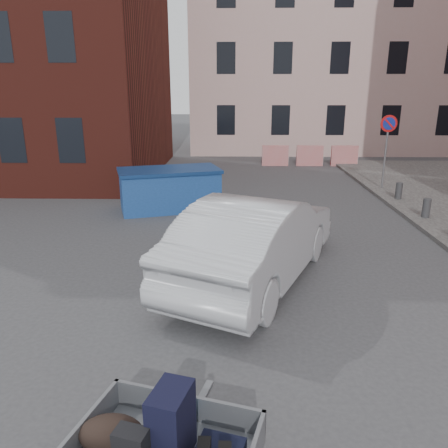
{
  "coord_description": "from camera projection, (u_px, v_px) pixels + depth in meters",
  "views": [
    {
      "loc": [
        0.48,
        -6.61,
        3.67
      ],
      "look_at": [
        0.29,
        1.65,
        1.1
      ],
      "focal_mm": 35.0,
      "sensor_mm": 36.0,
      "label": 1
    }
  ],
  "objects": [
    {
      "name": "ground",
      "position": [
        205.0,
        314.0,
        7.41
      ],
      "size": [
        120.0,
        120.0,
        0.0
      ],
      "primitive_type": "plane",
      "color": "#38383A",
      "rests_on": "ground"
    },
    {
      "name": "building_brick",
      "position": [
        5.0,
        4.0,
        17.95
      ],
      "size": [
        12.0,
        10.0,
        14.0
      ],
      "primitive_type": "cube",
      "color": "#591E16",
      "rests_on": "ground"
    },
    {
      "name": "building_pink",
      "position": [
        327.0,
        30.0,
        26.19
      ],
      "size": [
        16.0,
        8.0,
        14.0
      ],
      "primitive_type": "cube",
      "color": "beige",
      "rests_on": "ground"
    },
    {
      "name": "no_parking_sign",
      "position": [
        387.0,
        136.0,
        15.73
      ],
      "size": [
        0.6,
        0.09,
        2.65
      ],
      "color": "gray",
      "rests_on": "sidewalk"
    },
    {
      "name": "barriers",
      "position": [
        310.0,
        156.0,
        21.48
      ],
      "size": [
        4.7,
        0.18,
        1.0
      ],
      "color": "red",
      "rests_on": "ground"
    },
    {
      "name": "dumpster",
      "position": [
        170.0,
        189.0,
        13.69
      ],
      "size": [
        3.42,
        2.45,
        1.29
      ],
      "rotation": [
        0.0,
        0.0,
        0.31
      ],
      "color": "#214C9C",
      "rests_on": "ground"
    },
    {
      "name": "silver_car",
      "position": [
        256.0,
        239.0,
        8.55
      ],
      "size": [
        3.78,
        5.49,
        1.71
      ],
      "primitive_type": "imported",
      "rotation": [
        0.0,
        0.0,
        2.72
      ],
      "color": "silver",
      "rests_on": "ground"
    }
  ]
}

